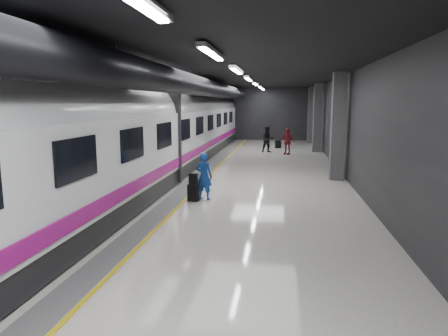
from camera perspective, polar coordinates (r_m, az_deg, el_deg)
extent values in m
plane|color=white|center=(15.83, -0.02, -2.55)|extent=(40.00, 40.00, 0.00)
cube|color=black|center=(15.54, -0.02, 13.92)|extent=(10.00, 40.00, 0.02)
cube|color=#28282B|center=(35.41, 4.70, 7.65)|extent=(10.00, 0.02, 4.50)
cube|color=#28282B|center=(16.98, -17.04, 5.52)|extent=(0.02, 40.00, 4.50)
cube|color=#28282B|center=(15.61, 18.55, 5.15)|extent=(0.02, 40.00, 4.50)
cube|color=slate|center=(16.07, -4.79, -2.38)|extent=(0.65, 39.80, 0.01)
cube|color=yellow|center=(15.99, -3.39, -2.42)|extent=(0.10, 39.80, 0.01)
cylinder|color=black|center=(15.74, -4.81, 11.82)|extent=(0.80, 38.00, 0.80)
cube|color=silver|center=(9.54, -1.72, 16.23)|extent=(0.22, 2.60, 0.10)
cube|color=silver|center=(14.47, 1.82, 13.86)|extent=(0.22, 2.60, 0.10)
cube|color=silver|center=(19.43, 3.52, 12.68)|extent=(0.22, 2.60, 0.10)
cube|color=silver|center=(24.41, 4.53, 11.97)|extent=(0.22, 2.60, 0.10)
cube|color=silver|center=(29.39, 5.19, 11.51)|extent=(0.22, 2.60, 0.10)
cube|color=silver|center=(33.39, 5.58, 11.23)|extent=(0.22, 2.60, 0.10)
cube|color=#515154|center=(17.51, 15.94, 5.67)|extent=(0.55, 0.55, 4.50)
cube|color=#515154|center=(27.44, 13.21, 6.97)|extent=(0.55, 0.55, 4.50)
cube|color=#515154|center=(33.42, 12.35, 7.37)|extent=(0.55, 0.55, 4.50)
cube|color=black|center=(16.53, -11.23, -0.98)|extent=(2.80, 38.00, 0.60)
cube|color=white|center=(16.35, -11.39, 3.86)|extent=(2.90, 38.00, 2.20)
cylinder|color=white|center=(16.29, -11.50, 7.18)|extent=(2.80, 38.00, 2.80)
cube|color=#9A0E75|center=(16.01, -6.33, 0.99)|extent=(0.04, 38.00, 0.35)
cube|color=black|center=(16.33, -11.42, 4.73)|extent=(3.05, 0.25, 3.80)
cube|color=black|center=(8.43, -20.27, 1.23)|extent=(0.05, 1.60, 0.85)
cube|color=black|center=(11.13, -12.92, 3.40)|extent=(0.05, 1.60, 0.85)
cube|color=black|center=(13.96, -8.49, 4.68)|extent=(0.05, 1.60, 0.85)
cube|color=black|center=(16.85, -5.55, 5.52)|extent=(0.05, 1.60, 0.85)
cube|color=black|center=(19.77, -3.47, 6.10)|extent=(0.05, 1.60, 0.85)
cube|color=black|center=(22.71, -1.92, 6.52)|extent=(0.05, 1.60, 0.85)
cube|color=black|center=(25.67, -0.73, 6.84)|extent=(0.05, 1.60, 0.85)
cube|color=black|center=(28.63, 0.21, 7.10)|extent=(0.05, 1.60, 0.85)
cube|color=black|center=(31.60, 0.98, 7.30)|extent=(0.05, 1.60, 0.85)
imported|color=#1647A8|center=(13.46, -2.87, -1.19)|extent=(0.66, 0.52, 1.60)
cube|color=black|center=(13.37, -4.40, -3.54)|extent=(0.39, 0.30, 0.57)
cube|color=black|center=(13.24, -4.41, -1.59)|extent=(0.29, 0.18, 0.37)
imported|color=black|center=(26.52, 6.29, 4.11)|extent=(1.00, 0.87, 1.76)
imported|color=maroon|center=(25.68, 9.01, 3.79)|extent=(1.05, 0.81, 1.67)
cube|color=black|center=(29.17, 7.73, 3.37)|extent=(0.45, 0.38, 0.56)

